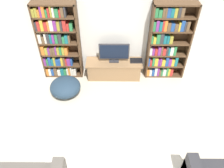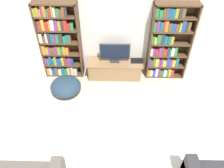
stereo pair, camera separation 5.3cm
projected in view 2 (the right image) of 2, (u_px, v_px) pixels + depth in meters
wall_back at (113, 26)px, 5.18m from camera, size 8.80×0.06×2.60m
bookshelf_left at (59, 41)px, 5.28m from camera, size 0.98×0.30×1.94m
bookshelf_right at (168, 43)px, 5.24m from camera, size 0.98×0.30×1.94m
tv_stand at (115, 69)px, 5.67m from camera, size 1.42×0.47×0.47m
television at (115, 52)px, 5.36m from camera, size 0.75×0.16×0.50m
laptop at (137, 61)px, 5.53m from camera, size 0.32×0.22×0.03m
area_rug at (113, 150)px, 4.15m from camera, size 2.52×1.41×0.02m
beanbag_ottoman at (66, 86)px, 5.21m from camera, size 0.73×0.73×0.41m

